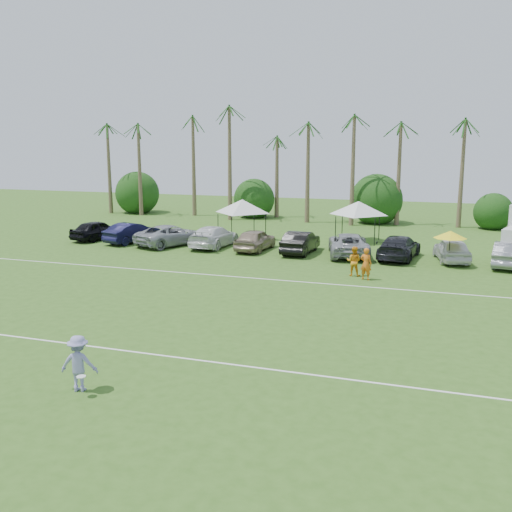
% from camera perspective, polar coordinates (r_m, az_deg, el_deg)
% --- Properties ---
extents(ground, '(120.00, 120.00, 0.00)m').
position_cam_1_polar(ground, '(20.40, -19.62, -10.34)').
color(ground, '#335B1B').
rests_on(ground, ground).
extents(field_lines, '(80.00, 12.10, 0.01)m').
position_cam_1_polar(field_lines, '(26.78, -9.09, -4.67)').
color(field_lines, white).
rests_on(field_lines, ground).
extents(palm_tree_0, '(2.40, 2.40, 8.90)m').
position_cam_1_polar(palm_tree_0, '(62.81, -14.68, 11.05)').
color(palm_tree_0, brown).
rests_on(palm_tree_0, ground).
extents(palm_tree_1, '(2.40, 2.40, 9.90)m').
position_cam_1_polar(palm_tree_1, '(60.26, -10.64, 12.05)').
color(palm_tree_1, brown).
rests_on(palm_tree_1, ground).
extents(palm_tree_2, '(2.40, 2.40, 10.90)m').
position_cam_1_polar(palm_tree_2, '(58.04, -6.23, 13.07)').
color(palm_tree_2, brown).
rests_on(palm_tree_2, ground).
extents(palm_tree_3, '(2.40, 2.40, 11.90)m').
position_cam_1_polar(palm_tree_3, '(56.54, -2.44, 14.03)').
color(palm_tree_3, brown).
rests_on(palm_tree_3, ground).
extents(palm_tree_4, '(2.40, 2.40, 8.90)m').
position_cam_1_polar(palm_tree_4, '(55.18, 1.54, 11.43)').
color(palm_tree_4, brown).
rests_on(palm_tree_4, ground).
extents(palm_tree_5, '(2.40, 2.40, 9.90)m').
position_cam_1_polar(palm_tree_5, '(54.16, 5.70, 12.30)').
color(palm_tree_5, brown).
rests_on(palm_tree_5, ground).
extents(palm_tree_6, '(2.40, 2.40, 10.90)m').
position_cam_1_polar(palm_tree_6, '(53.44, 10.01, 13.13)').
color(palm_tree_6, brown).
rests_on(palm_tree_6, ground).
extents(palm_tree_7, '(2.40, 2.40, 11.90)m').
position_cam_1_polar(palm_tree_7, '(53.02, 14.45, 13.89)').
color(palm_tree_7, brown).
rests_on(palm_tree_7, ground).
extents(palm_tree_8, '(2.40, 2.40, 8.90)m').
position_cam_1_polar(palm_tree_8, '(52.81, 19.82, 10.79)').
color(palm_tree_8, brown).
rests_on(palm_tree_8, ground).
extents(bush_tree_0, '(4.00, 4.00, 4.00)m').
position_cam_1_polar(bush_tree_0, '(62.34, -11.59, 5.95)').
color(bush_tree_0, brown).
rests_on(bush_tree_0, ground).
extents(bush_tree_1, '(4.00, 4.00, 4.00)m').
position_cam_1_polar(bush_tree_1, '(57.00, -0.13, 5.70)').
color(bush_tree_1, brown).
rests_on(bush_tree_1, ground).
extents(bush_tree_2, '(4.00, 4.00, 4.00)m').
position_cam_1_polar(bush_tree_2, '(54.41, 12.00, 5.20)').
color(bush_tree_2, brown).
rests_on(bush_tree_2, ground).
extents(bush_tree_3, '(4.00, 4.00, 4.00)m').
position_cam_1_polar(bush_tree_3, '(54.22, 22.58, 4.56)').
color(bush_tree_3, brown).
rests_on(bush_tree_3, ground).
extents(sideline_player_a, '(0.72, 0.57, 1.75)m').
position_cam_1_polar(sideline_player_a, '(31.29, 10.94, -0.78)').
color(sideline_player_a, orange).
rests_on(sideline_player_a, ground).
extents(sideline_player_b, '(0.84, 0.67, 1.66)m').
position_cam_1_polar(sideline_player_b, '(32.11, 9.75, -0.52)').
color(sideline_player_b, orange).
rests_on(sideline_player_b, ground).
extents(canopy_tent_left, '(4.41, 4.41, 3.58)m').
position_cam_1_polar(canopy_tent_left, '(43.62, -1.39, 5.67)').
color(canopy_tent_left, black).
rests_on(canopy_tent_left, ground).
extents(canopy_tent_right, '(4.38, 4.38, 3.55)m').
position_cam_1_polar(canopy_tent_right, '(43.16, 10.23, 5.41)').
color(canopy_tent_right, black).
rests_on(canopy_tent_right, ground).
extents(market_umbrella, '(1.95, 1.95, 2.17)m').
position_cam_1_polar(market_umbrella, '(35.73, 18.86, 2.04)').
color(market_umbrella, black).
rests_on(market_umbrella, ground).
extents(frisbee_player, '(1.23, 0.94, 1.71)m').
position_cam_1_polar(frisbee_player, '(17.98, -17.30, -10.22)').
color(frisbee_player, '#8988C1').
rests_on(frisbee_player, ground).
extents(parked_car_0, '(2.74, 4.69, 1.50)m').
position_cam_1_polar(parked_car_0, '(45.27, -15.59, 2.52)').
color(parked_car_0, black).
rests_on(parked_car_0, ground).
extents(parked_car_1, '(2.82, 4.81, 1.50)m').
position_cam_1_polar(parked_car_1, '(43.32, -12.27, 2.30)').
color(parked_car_1, black).
rests_on(parked_car_1, ground).
extents(parked_car_2, '(4.36, 5.93, 1.50)m').
position_cam_1_polar(parked_car_2, '(41.65, -8.56, 2.08)').
color(parked_car_2, '#96989E').
rests_on(parked_car_2, ground).
extents(parked_car_3, '(2.36, 5.26, 1.50)m').
position_cam_1_polar(parked_car_3, '(40.69, -4.24, 1.96)').
color(parked_car_3, silver).
rests_on(parked_car_3, ground).
extents(parked_car_4, '(2.02, 4.49, 1.50)m').
position_cam_1_polar(parked_car_4, '(39.26, -0.09, 1.65)').
color(parked_car_4, gray).
rests_on(parked_car_4, ground).
extents(parked_car_5, '(1.75, 4.60, 1.50)m').
position_cam_1_polar(parked_car_5, '(38.37, 4.47, 1.39)').
color(parked_car_5, black).
rests_on(parked_car_5, ground).
extents(parked_car_6, '(3.62, 5.81, 1.50)m').
position_cam_1_polar(parked_car_6, '(37.87, 9.25, 1.15)').
color(parked_car_6, '#95969B').
rests_on(parked_car_6, ground).
extents(parked_car_7, '(2.69, 5.37, 1.50)m').
position_cam_1_polar(parked_car_7, '(37.54, 14.10, 0.87)').
color(parked_car_7, black).
rests_on(parked_car_7, ground).
extents(parked_car_8, '(2.56, 4.65, 1.50)m').
position_cam_1_polar(parked_car_8, '(37.61, 19.01, 0.61)').
color(parked_car_8, silver).
rests_on(parked_car_8, ground).
extents(parked_car_9, '(2.24, 4.73, 1.50)m').
position_cam_1_polar(parked_car_9, '(37.31, 23.95, 0.17)').
color(parked_car_9, gray).
rests_on(parked_car_9, ground).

